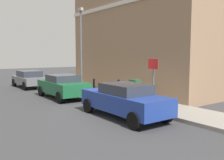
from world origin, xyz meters
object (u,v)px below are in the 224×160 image
car_blue (124,100)px  bollard_near_cabinet (119,88)px  car_grey (29,79)px  bollard_far_kerb (94,86)px  street_sign (153,76)px  utility_cabinet (135,91)px  lamppost (81,45)px  car_green (63,86)px

car_blue → bollard_near_cabinet: size_ratio=4.16×
car_grey → bollard_near_cabinet: size_ratio=3.78×
bollard_far_kerb → street_sign: bearing=-89.5°
utility_cabinet → bollard_far_kerb: utility_cabinet is taller
car_grey → lamppost: bearing=-151.0°
car_blue → utility_cabinet: size_ratio=3.75×
lamppost → car_grey: bearing=119.2°
bollard_near_cabinet → lamppost: 4.99m
bollard_near_cabinet → street_sign: size_ratio=0.45×
car_blue → car_grey: size_ratio=1.10×
utility_cabinet → bollard_near_cabinet: size_ratio=1.11×
car_grey → street_sign: street_sign is taller
utility_cabinet → lamppost: 6.36m
bollard_far_kerb → bollard_near_cabinet: bearing=-56.8°
car_green → street_sign: (1.58, -5.95, 0.92)m
street_sign → lamppost: (0.74, 7.82, 1.64)m
car_blue → car_green: 5.83m
car_green → car_grey: size_ratio=1.03×
car_grey → utility_cabinet: bearing=-167.1°
car_blue → car_green: bearing=1.3°
utility_cabinet → bollard_near_cabinet: 1.54m
car_green → lamppost: size_ratio=0.71×
bollard_near_cabinet → street_sign: 3.78m
utility_cabinet → lamppost: lamppost is taller
bollard_far_kerb → lamppost: size_ratio=0.18×
car_green → lamppost: lamppost is taller
bollard_near_cabinet → bollard_far_kerb: (-0.86, 1.32, 0.00)m
street_sign → utility_cabinet: bearing=70.5°
car_grey → bollard_far_kerb: car_grey is taller
car_blue → utility_cabinet: bearing=-48.9°
utility_cabinet → street_sign: (-0.72, -2.02, 0.98)m
car_blue → lamppost: bearing=-15.6°
car_green → utility_cabinet: (2.29, -3.92, -0.06)m
car_blue → bollard_far_kerb: (1.51, 4.76, -0.04)m
lamppost → utility_cabinet: bearing=-90.3°
car_green → car_grey: bearing=1.6°
bollard_near_cabinet → bollard_far_kerb: 1.57m
car_blue → lamppost: 8.44m
car_blue → utility_cabinet: (2.28, 1.91, -0.07)m
bollard_far_kerb → utility_cabinet: bearing=-75.1°
utility_cabinet → bollard_near_cabinet: (0.10, 1.54, 0.02)m
bollard_near_cabinet → street_sign: bearing=-102.9°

